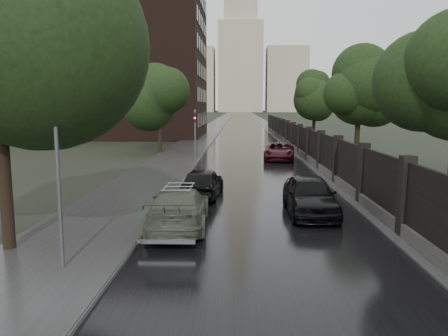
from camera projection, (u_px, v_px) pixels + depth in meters
The scene contains 16 objects.
ground at pixel (277, 302), 9.63m from camera, with size 800.00×800.00×0.00m, color black.
road at pixel (241, 115), 197.61m from camera, with size 8.00×420.00×0.02m, color black.
sidewalk_left at pixel (228, 115), 197.81m from camera, with size 4.00×420.00×0.16m, color #2D2D2D.
verge_right at pixel (253, 115), 197.42m from camera, with size 3.00×420.00×0.08m, color #2D2D2D.
fence_right at pixel (297, 141), 41.01m from camera, with size 0.45×75.72×2.70m.
tree_left_far at pixel (159, 95), 38.84m from camera, with size 4.25×4.25×7.39m.
tree_right_b at pixel (359, 96), 30.45m from camera, with size 4.08×4.08×7.01m.
tree_right_c at pixel (315, 100), 48.26m from camera, with size 4.08×4.08×7.01m.
lamp_post at pixel (58, 171), 10.92m from camera, with size 0.25×0.12×5.11m.
traffic_light at pixel (195, 130), 34.17m from camera, with size 0.16×0.32×4.00m.
brick_building at pixel (115, 64), 60.27m from camera, with size 24.00×18.00×20.00m, color black.
stalinist_tower at pixel (240, 56), 301.02m from camera, with size 92.00×30.00×159.00m.
volga_sedan at pixel (179, 208), 15.40m from camera, with size 2.01×4.96×1.44m, color #4D5544.
hatchback_left at pixel (203, 182), 20.56m from camera, with size 1.68×4.17×1.42m, color black.
car_right_near at pixel (310, 195), 17.27m from camera, with size 1.85×4.61×1.57m, color black.
car_right_far at pixel (279, 151), 34.71m from camera, with size 2.31×5.02×1.39m, color #340B12.
Camera 1 is at (-0.87, -9.15, 4.29)m, focal length 35.00 mm.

